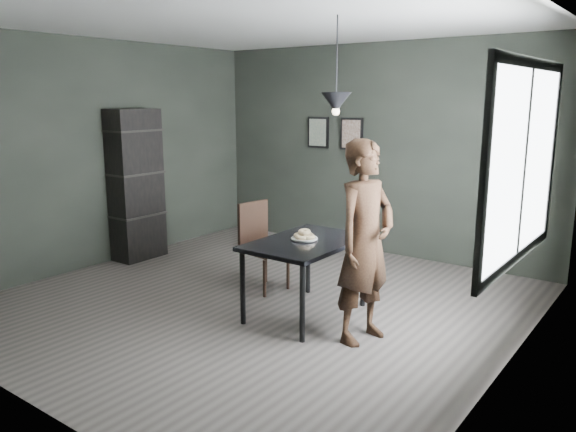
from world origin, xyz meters
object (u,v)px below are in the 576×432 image
Objects in this scene: cafe_table at (306,248)px; woman at (365,242)px; wood_chair at (260,240)px; white_plate at (304,239)px; shelf_unit at (136,185)px; pendant_lamp at (336,102)px.

cafe_table is 0.77m from woman.
cafe_table is 0.95m from wood_chair.
white_plate is 0.12× the size of shelf_unit.
woman reaches higher than white_plate.
cafe_table is 0.61× the size of shelf_unit.
white_plate reaches higher than cafe_table.
white_plate is (-0.03, 0.01, 0.08)m from cafe_table.
pendant_lamp is (-0.48, 0.26, 1.17)m from woman.
white_plate is 0.93m from wood_chair.
white_plate is at bearing -162.99° from pendant_lamp.
cafe_table is at bearing -7.06° from shelf_unit.
white_plate is 0.78m from woman.
wood_chair is at bearing 157.87° from white_plate.
shelf_unit reaches higher than cafe_table.
woman is at bearing -13.10° from white_plate.
woman reaches higher than wood_chair.
pendant_lamp is at bearing -4.76° from shelf_unit.
shelf_unit is (-3.65, 0.50, 0.10)m from woman.
pendant_lamp reaches higher than white_plate.
shelf_unit reaches higher than white_plate.
woman is (0.75, -0.18, 0.12)m from white_plate.
wood_chair is at bearing 82.87° from woman.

